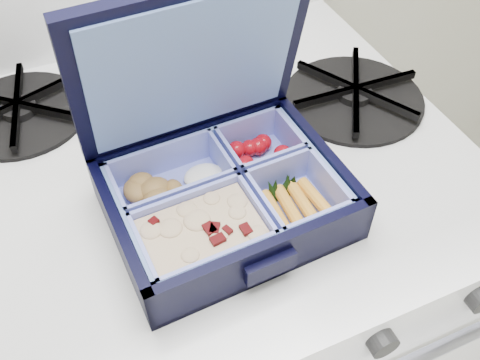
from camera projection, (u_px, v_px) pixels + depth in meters
name	position (u px, v px, depth m)	size (l,w,h in m)	color
stove	(219.00, 314.00, 1.02)	(0.61, 0.61, 0.92)	white
bento_box	(226.00, 198.00, 0.58)	(0.25, 0.19, 0.06)	black
burner_grate	(355.00, 92.00, 0.73)	(0.19, 0.19, 0.03)	black
burner_grate_rear	(19.00, 109.00, 0.71)	(0.18, 0.18, 0.02)	black
fork	(207.00, 118.00, 0.71)	(0.02, 0.17, 0.01)	#9C9FB5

